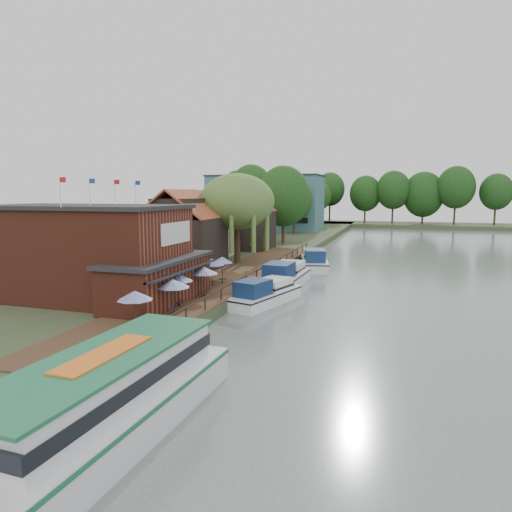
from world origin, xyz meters
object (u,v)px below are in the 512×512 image
(umbrella_3, at_px, (204,282))
(tour_boat, at_px, (93,404))
(cruiser_0, at_px, (265,290))
(hotel_block, at_px, (266,202))
(pub, at_px, (105,252))
(swan, at_px, (167,386))
(umbrella_4, at_px, (212,272))
(umbrella_0, at_px, (135,311))
(umbrella_1, at_px, (173,297))
(umbrella_5, at_px, (222,270))
(cruiser_2, at_px, (314,258))
(cruiser_1, at_px, (285,273))
(cottage_a, at_px, (182,230))
(cottage_b, at_px, (196,223))
(cottage_c, at_px, (247,220))
(willow, at_px, (237,219))
(umbrella_2, at_px, (179,290))

(umbrella_3, height_order, tour_boat, umbrella_3)
(cruiser_0, bearing_deg, hotel_block, 121.77)
(pub, relative_size, swan, 45.45)
(umbrella_4, relative_size, cruiser_0, 0.25)
(umbrella_0, xyz_separation_m, umbrella_1, (0.44, 3.89, 0.00))
(umbrella_3, relative_size, umbrella_5, 1.00)
(hotel_block, xyz_separation_m, cruiser_2, (19.58, -45.49, -5.88))
(umbrella_3, xyz_separation_m, cruiser_1, (3.77, 11.09, -0.97))
(umbrella_0, height_order, cruiser_1, umbrella_0)
(cruiser_1, xyz_separation_m, swan, (0.56, -25.12, -1.09))
(cruiser_1, bearing_deg, swan, -86.94)
(cruiser_0, distance_m, swan, 17.63)
(pub, bearing_deg, cruiser_0, 29.28)
(cruiser_1, bearing_deg, umbrella_0, -99.36)
(pub, relative_size, cruiser_2, 1.92)
(umbrella_1, bearing_deg, cottage_a, 114.77)
(umbrella_0, distance_m, umbrella_3, 9.29)
(cottage_a, bearing_deg, umbrella_1, -65.23)
(cottage_b, bearing_deg, cottage_c, 66.04)
(cottage_c, height_order, cruiser_1, cottage_c)
(willow, bearing_deg, umbrella_0, -82.99)
(cruiser_0, bearing_deg, cruiser_1, 106.43)
(cottage_b, height_order, umbrella_4, cottage_b)
(umbrella_2, bearing_deg, cottage_b, 112.32)
(umbrella_0, distance_m, cruiser_2, 32.61)
(umbrella_0, xyz_separation_m, cruiser_2, (4.79, 32.24, -1.01))
(umbrella_1, xyz_separation_m, umbrella_2, (-0.66, 2.08, 0.00))
(swan, bearing_deg, umbrella_1, 115.55)
(umbrella_0, bearing_deg, umbrella_5, 91.82)
(hotel_block, xyz_separation_m, umbrella_1, (15.23, -73.84, -4.86))
(pub, xyz_separation_m, cruiser_2, (11.58, 25.51, -3.38))
(cruiser_0, relative_size, cruiser_1, 0.88)
(cottage_a, height_order, umbrella_2, cottage_a)
(umbrella_5, height_order, tour_boat, umbrella_5)
(umbrella_5, bearing_deg, cruiser_0, -24.70)
(cottage_c, distance_m, umbrella_4, 27.95)
(willow, bearing_deg, umbrella_1, -80.72)
(umbrella_1, bearing_deg, willow, 99.28)
(cruiser_1, bearing_deg, umbrella_2, -104.58)
(umbrella_2, relative_size, cruiser_2, 0.23)
(hotel_block, height_order, cruiser_0, hotel_block)
(hotel_block, relative_size, tour_boat, 1.67)
(umbrella_1, relative_size, swan, 5.40)
(cottage_b, xyz_separation_m, cottage_c, (4.00, 9.00, 0.00))
(pub, xyz_separation_m, cruiser_1, (10.80, 13.64, -3.34))
(cruiser_1, bearing_deg, umbrella_1, -100.44)
(cottage_a, height_order, umbrella_0, cottage_a)
(pub, xyz_separation_m, umbrella_0, (6.79, -6.73, -2.36))
(cottage_c, distance_m, willow, 14.46)
(cottage_b, relative_size, willow, 0.92)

